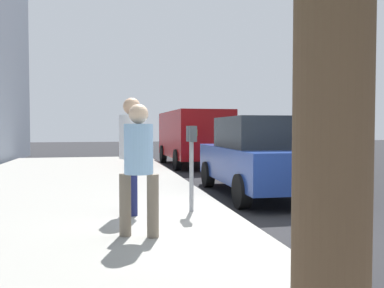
# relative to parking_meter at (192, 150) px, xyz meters

# --- Properties ---
(ground_plane) EXTENTS (80.00, 80.00, 0.00)m
(ground_plane) POSITION_rel_parking_meter_xyz_m (-0.79, -0.67, -1.17)
(ground_plane) COLOR #232326
(ground_plane) RESTS_ON ground
(sidewalk_slab) EXTENTS (28.00, 6.00, 0.15)m
(sidewalk_slab) POSITION_rel_parking_meter_xyz_m (-0.79, 2.33, -1.09)
(sidewalk_slab) COLOR gray
(sidewalk_slab) RESTS_ON ground_plane
(parking_meter) EXTENTS (0.36, 0.12, 1.41)m
(parking_meter) POSITION_rel_parking_meter_xyz_m (0.00, 0.00, 0.00)
(parking_meter) COLOR gray
(parking_meter) RESTS_ON sidewalk_slab
(pedestrian_at_meter) EXTENTS (0.56, 0.41, 1.86)m
(pedestrian_at_meter) POSITION_rel_parking_meter_xyz_m (0.04, 0.97, 0.10)
(pedestrian_at_meter) COLOR #191E4C
(pedestrian_at_meter) RESTS_ON sidewalk_slab
(pedestrian_bystander) EXTENTS (0.36, 0.49, 1.68)m
(pedestrian_bystander) POSITION_rel_parking_meter_xyz_m (-1.41, 0.97, -0.04)
(pedestrian_bystander) COLOR #726656
(pedestrian_bystander) RESTS_ON sidewalk_slab
(parked_sedan_near) EXTENTS (4.44, 2.04, 1.77)m
(parked_sedan_near) POSITION_rel_parking_meter_xyz_m (2.08, -2.02, -0.27)
(parked_sedan_near) COLOR navy
(parked_sedan_near) RESTS_ON ground_plane
(parked_van_far) EXTENTS (5.23, 2.19, 2.18)m
(parked_van_far) POSITION_rel_parking_meter_xyz_m (9.51, -2.02, 0.09)
(parked_van_far) COLOR maroon
(parked_van_far) RESTS_ON ground_plane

